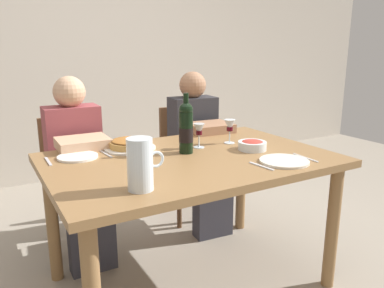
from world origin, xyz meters
The scene contains 19 objects.
ground_plane centered at (0.00, 0.00, 0.00)m, with size 8.00×8.00×0.00m, color gray.
back_wall centered at (0.00, 2.29, 1.40)m, with size 8.00×0.10×2.80m, color beige.
dining_table centered at (0.00, 0.00, 0.67)m, with size 1.50×1.00×0.76m.
wine_bottle centered at (0.02, 0.08, 0.90)m, with size 0.08×0.08×0.33m.
water_pitcher centered at (-0.42, -0.33, 0.86)m, with size 0.16×0.11×0.22m.
baked_tart centered at (-0.22, 0.32, 0.79)m, with size 0.30×0.30×0.06m.
salad_bowl centered at (0.38, -0.05, 0.79)m, with size 0.16×0.16×0.06m.
wine_glass_left_diner centered at (0.14, 0.14, 0.86)m, with size 0.07×0.07×0.14m.
wine_glass_right_diner centered at (0.36, 0.14, 0.86)m, with size 0.07×0.07×0.15m.
dinner_plate_left_setting centered at (0.37, -0.33, 0.77)m, with size 0.25×0.25×0.01m, color silver.
dinner_plate_right_setting centered at (-0.53, 0.28, 0.77)m, with size 0.21×0.21×0.01m, color white.
fork_left_setting centered at (0.22, -0.33, 0.76)m, with size 0.16×0.01×0.01m, color silver.
knife_left_setting centered at (0.52, -0.33, 0.76)m, with size 0.18×0.01×0.01m, color silver.
knife_right_setting centered at (-0.38, 0.28, 0.76)m, with size 0.18×0.01×0.01m, color silver.
spoon_right_setting centered at (-0.68, 0.28, 0.76)m, with size 0.16×0.01×0.01m, color silver.
chair_left centered at (-0.45, 0.87, 0.50)m, with size 0.41×0.41×0.87m.
diner_left centered at (-0.45, 0.63, 0.62)m, with size 0.34×0.51×1.16m.
chair_right centered at (0.46, 0.88, 0.50)m, with size 0.43×0.43×0.87m.
diner_right centered at (0.44, 0.64, 0.62)m, with size 0.36×0.52×1.16m.
Camera 1 is at (-0.97, -1.72, 1.33)m, focal length 35.67 mm.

